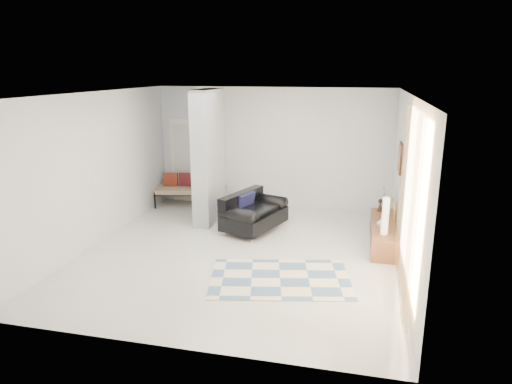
# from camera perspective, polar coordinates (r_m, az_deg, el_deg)

# --- Properties ---
(floor) EXTENTS (6.00, 6.00, 0.00)m
(floor) POSITION_cam_1_polar(r_m,az_deg,el_deg) (8.29, -2.05, -7.52)
(floor) COLOR beige
(floor) RESTS_ON ground
(ceiling) EXTENTS (6.00, 6.00, 0.00)m
(ceiling) POSITION_cam_1_polar(r_m,az_deg,el_deg) (7.66, -2.25, 12.19)
(ceiling) COLOR white
(ceiling) RESTS_ON wall_back
(wall_back) EXTENTS (6.00, 0.00, 6.00)m
(wall_back) POSITION_cam_1_polar(r_m,az_deg,el_deg) (10.73, 2.08, 5.50)
(wall_back) COLOR silver
(wall_back) RESTS_ON ground
(wall_front) EXTENTS (6.00, 0.00, 6.00)m
(wall_front) POSITION_cam_1_polar(r_m,az_deg,el_deg) (5.15, -10.96, -5.51)
(wall_front) COLOR silver
(wall_front) RESTS_ON ground
(wall_left) EXTENTS (0.00, 6.00, 6.00)m
(wall_left) POSITION_cam_1_polar(r_m,az_deg,el_deg) (8.97, -19.37, 2.74)
(wall_left) COLOR silver
(wall_left) RESTS_ON ground
(wall_right) EXTENTS (0.00, 6.00, 6.00)m
(wall_right) POSITION_cam_1_polar(r_m,az_deg,el_deg) (7.63, 18.22, 0.78)
(wall_right) COLOR silver
(wall_right) RESTS_ON ground
(partition_column) EXTENTS (0.35, 1.20, 2.80)m
(partition_column) POSITION_cam_1_polar(r_m,az_deg,el_deg) (9.68, -5.96, 4.37)
(partition_column) COLOR #9BA0A2
(partition_column) RESTS_ON floor
(hallway_door) EXTENTS (0.85, 0.06, 2.04)m
(hallway_door) POSITION_cam_1_polar(r_m,az_deg,el_deg) (11.34, -8.47, 3.92)
(hallway_door) COLOR white
(hallway_door) RESTS_ON floor
(curtain) EXTENTS (0.00, 2.55, 2.55)m
(curtain) POSITION_cam_1_polar(r_m,az_deg,el_deg) (6.50, 18.35, -1.18)
(curtain) COLOR #F7A941
(curtain) RESTS_ON wall_right
(wall_art) EXTENTS (0.04, 0.45, 0.55)m
(wall_art) POSITION_cam_1_polar(r_m,az_deg,el_deg) (8.58, 17.61, 4.06)
(wall_art) COLOR black
(wall_art) RESTS_ON wall_right
(media_console) EXTENTS (0.45, 1.96, 0.80)m
(media_console) POSITION_cam_1_polar(r_m,az_deg,el_deg) (8.94, 15.60, -4.98)
(media_console) COLOR brown
(media_console) RESTS_ON floor
(loveseat) EXTENTS (1.24, 1.60, 0.76)m
(loveseat) POSITION_cam_1_polar(r_m,az_deg,el_deg) (9.29, -0.51, -2.60)
(loveseat) COLOR silver
(loveseat) RESTS_ON floor
(daybed) EXTENTS (1.77, 1.01, 0.77)m
(daybed) POSITION_cam_1_polar(r_m,az_deg,el_deg) (11.11, -8.18, 0.51)
(daybed) COLOR black
(daybed) RESTS_ON floor
(area_rug) EXTENTS (2.43, 1.87, 0.01)m
(area_rug) POSITION_cam_1_polar(r_m,az_deg,el_deg) (7.31, 3.03, -10.73)
(area_rug) COLOR beige
(area_rug) RESTS_ON floor
(cylinder_lamp) EXTENTS (0.12, 0.12, 0.66)m
(cylinder_lamp) POSITION_cam_1_polar(r_m,az_deg,el_deg) (8.21, 15.86, -2.90)
(cylinder_lamp) COLOR white
(cylinder_lamp) RESTS_ON media_console
(bronze_figurine) EXTENTS (0.13, 0.13, 0.25)m
(bronze_figurine) POSITION_cam_1_polar(r_m,az_deg,el_deg) (9.58, 15.27, -1.59)
(bronze_figurine) COLOR black
(bronze_figurine) RESTS_ON media_console
(vase) EXTENTS (0.21, 0.21, 0.19)m
(vase) POSITION_cam_1_polar(r_m,az_deg,el_deg) (8.61, 15.46, -3.69)
(vase) COLOR silver
(vase) RESTS_ON media_console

